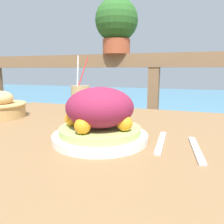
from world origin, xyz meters
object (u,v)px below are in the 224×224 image
object	(u,v)px
bread_basket	(1,107)
potted_plant	(116,24)
salad_plate	(100,118)
drink_glass	(81,100)

from	to	relation	value
bread_basket	potted_plant	world-z (taller)	potted_plant
salad_plate	bread_basket	size ratio (longest dim) A/B	1.31
salad_plate	bread_basket	world-z (taller)	salad_plate
salad_plate	drink_glass	bearing A→B (deg)	125.15
bread_basket	drink_glass	bearing A→B (deg)	26.34
salad_plate	bread_basket	distance (m)	0.51
bread_basket	potted_plant	distance (m)	0.96
bread_basket	salad_plate	bearing A→B (deg)	-16.77
salad_plate	drink_glass	xyz separation A→B (m)	(-0.20, 0.29, 0.00)
drink_glass	bread_basket	bearing A→B (deg)	-153.66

